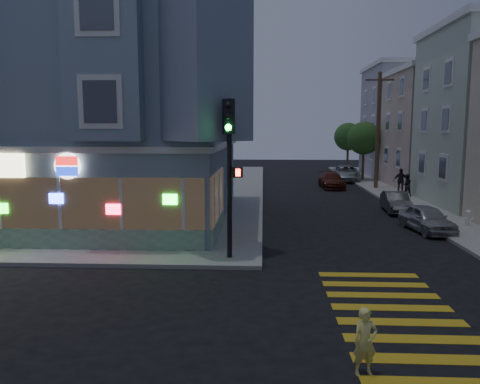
# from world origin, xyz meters

# --- Properties ---
(ground) EXTENTS (120.00, 120.00, 0.00)m
(ground) POSITION_xyz_m (0.00, 0.00, 0.00)
(ground) COLOR black
(ground) RESTS_ON ground
(sidewalk_nw) EXTENTS (33.00, 42.00, 0.15)m
(sidewalk_nw) POSITION_xyz_m (-13.50, 23.00, 0.07)
(sidewalk_nw) COLOR gray
(sidewalk_nw) RESTS_ON ground
(corner_building) EXTENTS (14.60, 14.60, 11.40)m
(corner_building) POSITION_xyz_m (-6.00, 10.98, 5.82)
(corner_building) COLOR slate
(corner_building) RESTS_ON sidewalk_nw
(row_house_c) EXTENTS (12.00, 8.60, 9.00)m
(row_house_c) POSITION_xyz_m (19.50, 25.00, 4.65)
(row_house_c) COLOR #BCA591
(row_house_c) RESTS_ON sidewalk_ne
(row_house_d) EXTENTS (12.00, 8.60, 10.50)m
(row_house_d) POSITION_xyz_m (19.50, 34.00, 5.40)
(row_house_d) COLOR gray
(row_house_d) RESTS_ON sidewalk_ne
(utility_pole) EXTENTS (2.20, 0.30, 9.00)m
(utility_pole) POSITION_xyz_m (12.00, 24.00, 4.80)
(utility_pole) COLOR #4C3826
(utility_pole) RESTS_ON sidewalk_ne
(street_tree_near) EXTENTS (3.00, 3.00, 5.30)m
(street_tree_near) POSITION_xyz_m (12.20, 30.00, 3.94)
(street_tree_near) COLOR #4C3826
(street_tree_near) RESTS_ON sidewalk_ne
(street_tree_far) EXTENTS (3.00, 3.00, 5.30)m
(street_tree_far) POSITION_xyz_m (12.20, 38.00, 3.94)
(street_tree_far) COLOR #4C3826
(street_tree_far) RESTS_ON sidewalk_ne
(running_child) EXTENTS (0.55, 0.43, 1.35)m
(running_child) POSITION_xyz_m (5.03, -4.71, 0.68)
(running_child) COLOR #E2DF73
(running_child) RESTS_ON ground
(pedestrian_a) EXTENTS (0.75, 0.59, 1.53)m
(pedestrian_a) POSITION_xyz_m (13.00, 19.34, 0.92)
(pedestrian_a) COLOR black
(pedestrian_a) RESTS_ON sidewalk_ne
(pedestrian_b) EXTENTS (1.14, 0.72, 1.81)m
(pedestrian_b) POSITION_xyz_m (13.00, 20.69, 1.06)
(pedestrian_b) COLOR black
(pedestrian_b) RESTS_ON sidewalk_ne
(parked_car_a) EXTENTS (1.96, 3.83, 1.25)m
(parked_car_a) POSITION_xyz_m (10.70, 8.44, 0.62)
(parked_car_a) COLOR #9EA0A5
(parked_car_a) RESTS_ON ground
(parked_car_b) EXTENTS (1.50, 3.64, 1.17)m
(parked_car_b) POSITION_xyz_m (10.70, 13.64, 0.59)
(parked_car_b) COLOR #383C3D
(parked_car_b) RESTS_ON ground
(parked_car_c) EXTENTS (1.86, 4.35, 1.25)m
(parked_car_c) POSITION_xyz_m (8.60, 24.67, 0.62)
(parked_car_c) COLOR #501D12
(parked_car_c) RESTS_ON ground
(parked_car_d) EXTENTS (2.95, 5.41, 1.44)m
(parked_car_d) POSITION_xyz_m (10.63, 29.87, 0.72)
(parked_car_d) COLOR #A1A7AB
(parked_car_d) RESTS_ON ground
(traffic_signal) EXTENTS (0.72, 0.64, 5.70)m
(traffic_signal) POSITION_xyz_m (1.83, 2.95, 4.00)
(traffic_signal) COLOR black
(traffic_signal) RESTS_ON sidewalk_nw
(fire_hydrant) EXTENTS (0.44, 0.26, 0.77)m
(fire_hydrant) POSITION_xyz_m (12.93, 9.23, 0.55)
(fire_hydrant) COLOR white
(fire_hydrant) RESTS_ON sidewalk_ne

